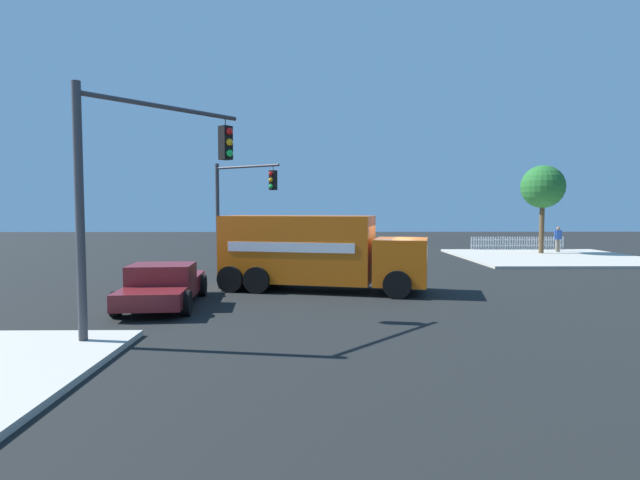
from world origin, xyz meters
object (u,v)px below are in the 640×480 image
Objects in this scene: pickup_maroon at (163,283)px; traffic_light_primary at (237,199)px; pedestrian_near_corner at (558,238)px; shade_tree_near at (543,187)px; delivery_truck at (316,252)px; traffic_light_secondary at (139,174)px.

traffic_light_primary is at bearing -95.84° from pickup_maroon.
traffic_light_primary is 3.14× the size of pedestrian_near_corner.
shade_tree_near reaches higher than pedestrian_near_corner.
delivery_truck is 5.91m from pickup_maroon.
pedestrian_near_corner is 3.97m from shade_tree_near.
shade_tree_near reaches higher than delivery_truck.
delivery_truck is at bearing 42.56° from pedestrian_near_corner.
delivery_truck is at bearing -122.45° from traffic_light_secondary.
shade_tree_near is (-20.43, -17.76, 3.88)m from pickup_maroon.
shade_tree_near is at bearing -157.12° from traffic_light_primary.
shade_tree_near is (-15.45, -14.67, 3.11)m from delivery_truck.
delivery_truck reaches higher than pedestrian_near_corner.
traffic_light_secondary reaches higher than pickup_maroon.
pedestrian_near_corner is at bearing -139.59° from pickup_maroon.
delivery_truck is at bearing -148.14° from pickup_maroon.
pickup_maroon is (0.98, 9.55, -2.91)m from traffic_light_primary.
shade_tree_near is at bearing -136.48° from delivery_truck.
traffic_light_primary is 0.94× the size of traffic_light_secondary.
pickup_maroon is 27.35m from shade_tree_near.
pickup_maroon is (0.59, -3.82, -3.29)m from traffic_light_secondary.
shade_tree_near reaches higher than pickup_maroon.
pickup_maroon is at bearing 41.01° from shade_tree_near.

